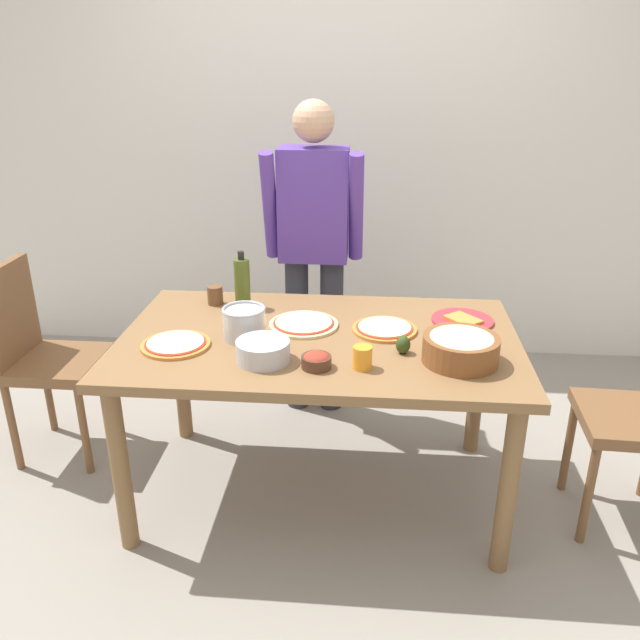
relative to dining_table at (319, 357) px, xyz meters
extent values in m
plane|color=gray|center=(0.00, 0.00, -0.67)|extent=(8.00, 8.00, 0.00)
cube|color=silver|center=(0.00, 1.60, 0.63)|extent=(5.60, 0.10, 2.60)
cube|color=brown|center=(0.00, 0.00, 0.07)|extent=(1.60, 0.96, 0.04)
cylinder|color=brown|center=(-0.72, -0.40, -0.31)|extent=(0.07, 0.07, 0.72)
cylinder|color=brown|center=(0.72, -0.40, -0.31)|extent=(0.07, 0.07, 0.72)
cylinder|color=brown|center=(-0.72, 0.40, -0.31)|extent=(0.07, 0.07, 0.72)
cylinder|color=brown|center=(0.72, 0.40, -0.31)|extent=(0.07, 0.07, 0.72)
cylinder|color=#2D2D38|center=(-0.18, 0.76, -0.24)|extent=(0.12, 0.12, 0.85)
cylinder|color=#2D2D38|center=(0.00, 0.76, -0.24)|extent=(0.12, 0.12, 0.85)
cube|color=#56389E|center=(-0.09, 0.76, 0.46)|extent=(0.34, 0.20, 0.55)
cylinder|color=#56389E|center=(-0.30, 0.71, 0.46)|extent=(0.07, 0.21, 0.55)
cylinder|color=#56389E|center=(0.12, 0.71, 0.46)|extent=(0.07, 0.21, 0.55)
sphere|color=tan|center=(-0.09, 0.76, 0.85)|extent=(0.20, 0.20, 0.20)
cube|color=brown|center=(-1.25, 0.22, -0.19)|extent=(0.40, 0.40, 0.05)
cube|color=brown|center=(-1.43, 0.22, 0.06)|extent=(0.04, 0.38, 0.45)
cylinder|color=brown|center=(-1.08, 0.05, -0.44)|extent=(0.04, 0.04, 0.45)
cylinder|color=brown|center=(-1.08, 0.39, -0.44)|extent=(0.04, 0.04, 0.45)
cylinder|color=brown|center=(-1.42, 0.05, -0.44)|extent=(0.04, 0.04, 0.45)
cylinder|color=brown|center=(-1.42, 0.39, -0.44)|extent=(0.04, 0.04, 0.45)
cube|color=brown|center=(1.25, -0.06, -0.19)|extent=(0.42, 0.42, 0.05)
cylinder|color=brown|center=(1.09, 0.11, -0.44)|extent=(0.04, 0.04, 0.45)
cylinder|color=brown|center=(1.07, -0.23, -0.44)|extent=(0.04, 0.04, 0.45)
cylinder|color=beige|center=(-0.07, 0.10, 0.10)|extent=(0.29, 0.29, 0.01)
cylinder|color=#B22D1E|center=(-0.07, 0.10, 0.10)|extent=(0.25, 0.25, 0.00)
cylinder|color=beige|center=(-0.07, 0.10, 0.11)|extent=(0.24, 0.24, 0.00)
cylinder|color=#C67A33|center=(-0.55, -0.14, 0.10)|extent=(0.27, 0.27, 0.01)
cylinder|color=#B22D1E|center=(-0.55, -0.14, 0.10)|extent=(0.24, 0.24, 0.00)
cylinder|color=beige|center=(-0.55, -0.14, 0.11)|extent=(0.22, 0.22, 0.00)
cylinder|color=#C67A33|center=(0.26, 0.08, 0.10)|extent=(0.27, 0.27, 0.01)
cylinder|color=#B22D1E|center=(0.26, 0.08, 0.10)|extent=(0.23, 0.23, 0.00)
cylinder|color=beige|center=(0.26, 0.08, 0.11)|extent=(0.22, 0.22, 0.00)
cylinder|color=red|center=(0.59, 0.20, 0.10)|extent=(0.26, 0.26, 0.01)
cube|color=#CC8438|center=(0.59, 0.18, 0.11)|extent=(0.17, 0.17, 0.01)
cylinder|color=brown|center=(0.54, -0.18, 0.14)|extent=(0.28, 0.28, 0.10)
ellipsoid|color=beige|center=(0.54, -0.18, 0.18)|extent=(0.25, 0.25, 0.05)
cylinder|color=#B7B7BC|center=(-0.19, -0.24, 0.13)|extent=(0.20, 0.20, 0.08)
cylinder|color=#4C2D1E|center=(0.01, -0.28, 0.11)|extent=(0.11, 0.11, 0.04)
ellipsoid|color=#9E3323|center=(0.01, -0.28, 0.13)|extent=(0.10, 0.10, 0.05)
cylinder|color=#47561E|center=(-0.37, 0.30, 0.20)|extent=(0.07, 0.07, 0.22)
cylinder|color=black|center=(-0.37, 0.30, 0.33)|extent=(0.03, 0.03, 0.04)
cylinder|color=#B7B7BC|center=(-0.29, -0.04, 0.15)|extent=(0.17, 0.17, 0.12)
torus|color=#A5A5AD|center=(-0.29, -0.04, 0.21)|extent=(0.17, 0.17, 0.01)
cylinder|color=orange|center=(0.18, -0.27, 0.13)|extent=(0.07, 0.07, 0.08)
cylinder|color=brown|center=(-0.50, 0.32, 0.13)|extent=(0.07, 0.07, 0.08)
ellipsoid|color=#2D4219|center=(0.33, -0.13, 0.13)|extent=(0.06, 0.06, 0.07)
camera|label=1|loc=(0.21, -2.35, 1.15)|focal=36.03mm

